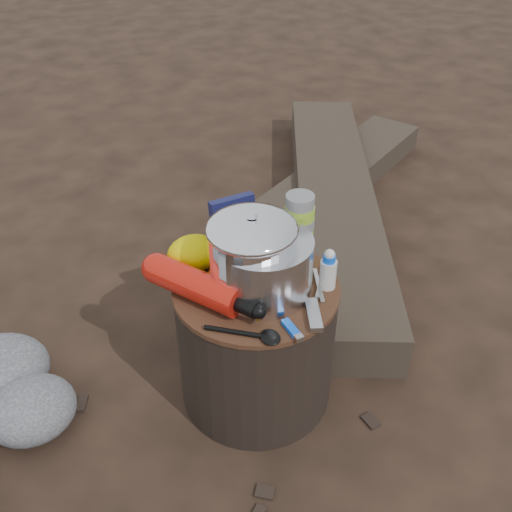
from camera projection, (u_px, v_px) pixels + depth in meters
name	position (u px, v px, depth m)	size (l,w,h in m)	color
ground	(256.00, 390.00, 1.73)	(60.00, 60.00, 0.00)	black
stump	(256.00, 342.00, 1.61)	(0.42, 0.42, 0.39)	black
log_main	(334.00, 202.00, 2.43)	(0.30, 1.76, 0.15)	#342A21
log_small	(328.00, 184.00, 2.59)	(0.24, 1.33, 0.11)	#342A21
foil_windscreen	(263.00, 265.00, 1.45)	(0.24, 0.24, 0.15)	silver
camping_pot	(252.00, 254.00, 1.43)	(0.21, 0.21, 0.21)	white
fuel_bottle	(196.00, 285.00, 1.44)	(0.08, 0.32, 0.08)	red
thermos	(299.00, 229.00, 1.53)	(0.08, 0.08, 0.19)	#99C62F
travel_mug	(259.00, 228.00, 1.61)	(0.07, 0.07, 0.11)	black
stuff_sack	(193.00, 253.00, 1.53)	(0.14, 0.11, 0.09)	#EBD200
food_pouch	(234.00, 225.00, 1.58)	(0.12, 0.03, 0.16)	#141746
lighter	(291.00, 328.00, 1.37)	(0.02, 0.07, 0.01)	blue
multitool	(314.00, 315.00, 1.40)	(0.03, 0.11, 0.02)	silver
pot_grabber	(319.00, 285.00, 1.49)	(0.03, 0.13, 0.01)	silver
spork	(236.00, 332.00, 1.36)	(0.04, 0.17, 0.01)	black
squeeze_bottle	(328.00, 271.00, 1.47)	(0.04, 0.04, 0.10)	silver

